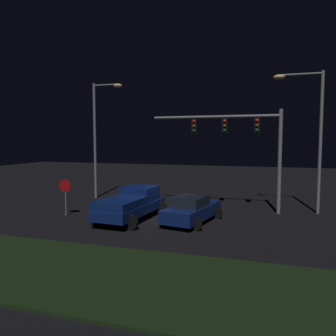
% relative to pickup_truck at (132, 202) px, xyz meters
% --- Properties ---
extents(ground_plane, '(80.00, 80.00, 0.00)m').
position_rel_pickup_truck_xyz_m(ground_plane, '(2.07, 1.00, -1.00)').
color(ground_plane, black).
extents(grass_median, '(24.86, 5.41, 0.10)m').
position_rel_pickup_truck_xyz_m(grass_median, '(2.07, -7.89, -0.95)').
color(grass_median, black).
rests_on(grass_median, ground_plane).
extents(pickup_truck, '(3.16, 5.54, 1.80)m').
position_rel_pickup_truck_xyz_m(pickup_truck, '(0.00, 0.00, 0.00)').
color(pickup_truck, navy).
rests_on(pickup_truck, ground_plane).
extents(car_sedan, '(3.04, 4.67, 1.51)m').
position_rel_pickup_truck_xyz_m(car_sedan, '(3.48, 0.26, -0.26)').
color(car_sedan, navy).
rests_on(car_sedan, ground_plane).
extents(traffic_signal_gantry, '(8.32, 0.56, 6.50)m').
position_rel_pickup_truck_xyz_m(traffic_signal_gantry, '(5.72, 4.08, 3.90)').
color(traffic_signal_gantry, slate).
rests_on(traffic_signal_gantry, ground_plane).
extents(street_lamp_left, '(2.48, 0.44, 8.94)m').
position_rel_pickup_truck_xyz_m(street_lamp_left, '(-5.17, 5.76, 4.55)').
color(street_lamp_left, slate).
rests_on(street_lamp_left, ground_plane).
extents(street_lamp_right, '(2.98, 0.44, 8.81)m').
position_rel_pickup_truck_xyz_m(street_lamp_right, '(9.95, 4.87, 4.52)').
color(street_lamp_right, slate).
rests_on(street_lamp_right, ground_plane).
extents(stop_sign, '(0.76, 0.08, 2.23)m').
position_rel_pickup_truck_xyz_m(stop_sign, '(-4.18, -0.44, 0.56)').
color(stop_sign, slate).
rests_on(stop_sign, ground_plane).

